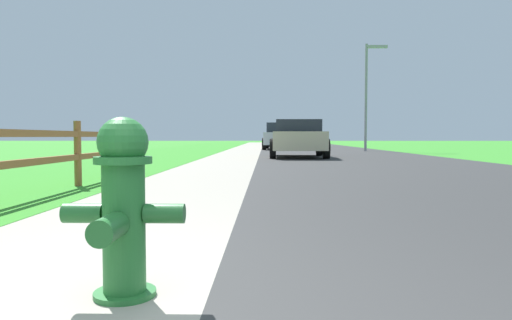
{
  "coord_description": "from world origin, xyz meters",
  "views": [
    {
      "loc": [
        0.28,
        -1.14,
        0.78
      ],
      "look_at": [
        0.13,
        5.47,
        0.44
      ],
      "focal_mm": 32.23,
      "sensor_mm": 36.0,
      "label": 1
    }
  ],
  "objects": [
    {
      "name": "grass_verge",
      "position": [
        -4.5,
        27.0,
        0.01
      ],
      "size": [
        5.0,
        66.0,
        0.0
      ],
      "primitive_type": "cube",
      "color": "green",
      "rests_on": "ground"
    },
    {
      "name": "parked_suv_beige",
      "position": [
        1.48,
        16.33,
        0.72
      ],
      "size": [
        2.16,
        4.29,
        1.41
      ],
      "color": "#C6B793",
      "rests_on": "ground"
    },
    {
      "name": "parked_car_silver",
      "position": [
        1.23,
        27.23,
        0.82
      ],
      "size": [
        2.38,
        5.01,
        1.62
      ],
      "color": "#B7BABF",
      "rests_on": "ground"
    },
    {
      "name": "fire_hydrant",
      "position": [
        -0.41,
        1.03,
        0.46
      ],
      "size": [
        0.59,
        0.48,
        0.87
      ],
      "color": "#287233",
      "rests_on": "ground"
    },
    {
      "name": "parked_car_white",
      "position": [
        1.54,
        35.55,
        0.78
      ],
      "size": [
        2.12,
        4.28,
        1.54
      ],
      "color": "white",
      "rests_on": "ground"
    },
    {
      "name": "street_lamp",
      "position": [
        5.73,
        23.63,
        3.44
      ],
      "size": [
        1.17,
        0.2,
        5.7
      ],
      "color": "gray",
      "rests_on": "ground"
    },
    {
      "name": "curb_concrete",
      "position": [
        -3.0,
        27.0,
        0.0
      ],
      "size": [
        6.0,
        66.0,
        0.01
      ],
      "primitive_type": "cube",
      "color": "#A2998B",
      "rests_on": "ground"
    },
    {
      "name": "ground_plane",
      "position": [
        0.0,
        25.0,
        0.0
      ],
      "size": [
        120.0,
        120.0,
        0.0
      ],
      "primitive_type": "plane",
      "color": "green"
    },
    {
      "name": "road_asphalt",
      "position": [
        3.5,
        27.0,
        0.0
      ],
      "size": [
        7.0,
        66.0,
        0.01
      ],
      "primitive_type": "cube",
      "color": "#323232",
      "rests_on": "ground"
    }
  ]
}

